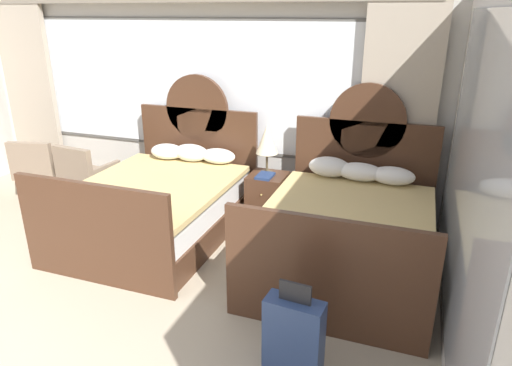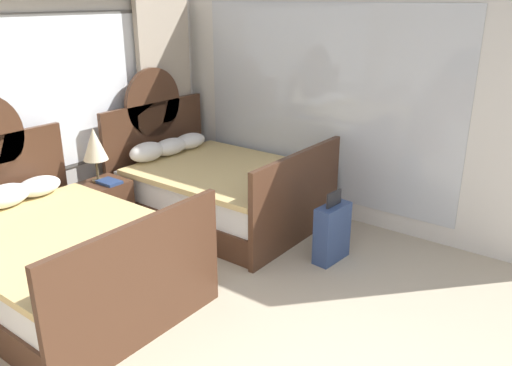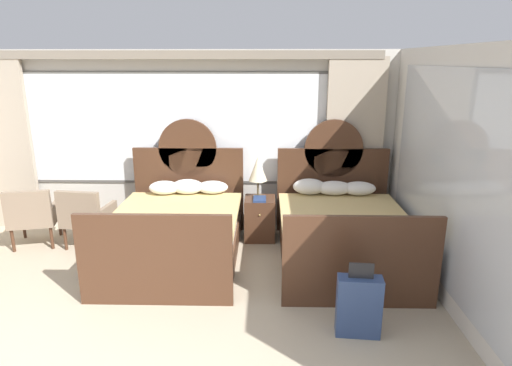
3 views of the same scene
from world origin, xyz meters
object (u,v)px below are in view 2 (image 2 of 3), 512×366
object	(u,v)px
table_lamp_on_nightstand	(94,145)
book_on_nightstand	(109,182)
bed_near_mirror	(217,188)
bed_near_window	(56,257)
suitcase_on_floor	(332,232)
nightstand_between_beds	(107,208)

from	to	relation	value
table_lamp_on_nightstand	book_on_nightstand	distance (m)	0.43
bed_near_mirror	table_lamp_on_nightstand	bearing A→B (deg)	145.82
bed_near_window	book_on_nightstand	xyz separation A→B (m)	(1.08, 0.61, 0.26)
book_on_nightstand	suitcase_on_floor	world-z (taller)	suitcase_on_floor
bed_near_mirror	book_on_nightstand	bearing A→B (deg)	150.92
table_lamp_on_nightstand	nightstand_between_beds	bearing A→B (deg)	-64.53
suitcase_on_floor	table_lamp_on_nightstand	bearing A→B (deg)	112.79
nightstand_between_beds	suitcase_on_floor	size ratio (longest dim) A/B	0.83
nightstand_between_beds	bed_near_window	bearing A→B (deg)	-147.29
bed_near_window	suitcase_on_floor	xyz separation A→B (m)	(2.05, -1.63, -0.08)
nightstand_between_beds	book_on_nightstand	xyz separation A→B (m)	(-0.00, -0.09, 0.33)
bed_near_mirror	nightstand_between_beds	bearing A→B (deg)	147.43
table_lamp_on_nightstand	bed_near_mirror	bearing A→B (deg)	-34.18
nightstand_between_beds	book_on_nightstand	bearing A→B (deg)	-91.36
suitcase_on_floor	book_on_nightstand	bearing A→B (deg)	113.56
bed_near_window	book_on_nightstand	size ratio (longest dim) A/B	8.61
book_on_nightstand	suitcase_on_floor	distance (m)	2.46
bed_near_window	table_lamp_on_nightstand	distance (m)	1.45
bed_near_mirror	table_lamp_on_nightstand	distance (m)	1.50
table_lamp_on_nightstand	suitcase_on_floor	distance (m)	2.69
bed_near_window	table_lamp_on_nightstand	size ratio (longest dim) A/B	3.73
bed_near_mirror	book_on_nightstand	distance (m)	1.26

